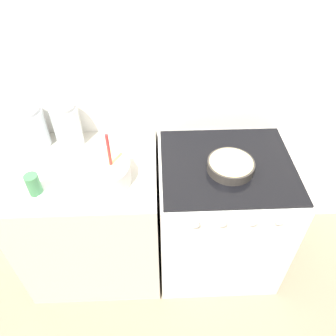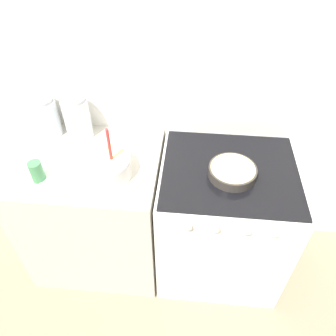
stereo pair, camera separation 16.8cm
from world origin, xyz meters
name	(u,v)px [view 1 (the left image)]	position (x,y,z in m)	size (l,w,h in m)	color
ground_plane	(160,299)	(0.00, 0.00, 0.00)	(12.00, 12.00, 0.00)	gray
wall_back	(154,81)	(0.00, 0.67, 1.20)	(4.61, 0.05, 2.40)	white
countertop_cabinet	(93,219)	(-0.40, 0.32, 0.44)	(0.81, 0.65, 0.88)	beige
stove	(219,215)	(0.39, 0.32, 0.44)	(0.75, 0.66, 0.88)	white
mixing_bowl	(102,172)	(-0.27, 0.23, 0.95)	(0.29, 0.29, 0.30)	white
baking_pan	(231,165)	(0.39, 0.28, 0.91)	(0.25, 0.25, 0.05)	#38332D
storage_jar_left	(31,130)	(-0.69, 0.54, 0.99)	(0.17, 0.17, 0.24)	silver
storage_jar_middle	(68,128)	(-0.49, 0.54, 0.99)	(0.15, 0.15, 0.26)	silver
tin_can	(34,184)	(-0.59, 0.16, 0.94)	(0.07, 0.07, 0.11)	#3F7F4C
recipe_page	(60,187)	(-0.48, 0.19, 0.89)	(0.24, 0.26, 0.01)	white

